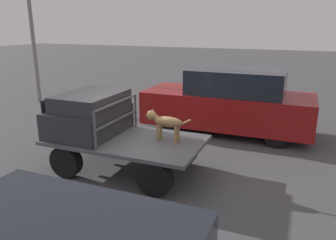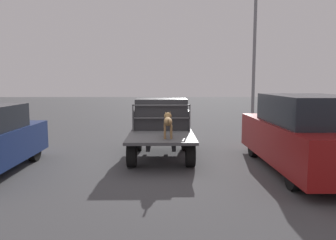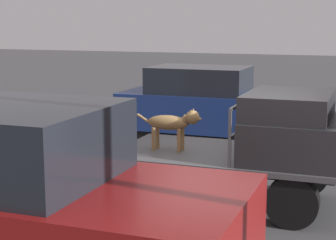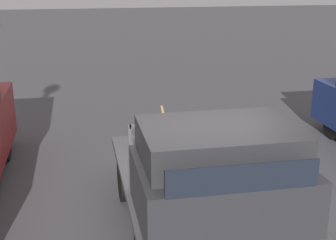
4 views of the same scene
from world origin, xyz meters
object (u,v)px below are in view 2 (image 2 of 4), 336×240
(flatbed_truck, at_px, (161,139))
(parked_pickup_far, at_px, (305,134))
(dog, at_px, (168,121))
(light_pole_near, at_px, (255,35))

(flatbed_truck, height_order, parked_pickup_far, parked_pickup_far)
(flatbed_truck, relative_size, dog, 3.22)
(light_pole_near, bearing_deg, dog, 150.14)
(flatbed_truck, xyz_separation_m, light_pole_near, (6.96, -4.67, 4.07))
(dog, xyz_separation_m, light_pole_near, (7.81, -4.48, 3.40))
(flatbed_truck, distance_m, light_pole_near, 9.32)
(parked_pickup_far, bearing_deg, flatbed_truck, 57.08)
(parked_pickup_far, distance_m, light_pole_near, 9.31)
(flatbed_truck, height_order, light_pole_near, light_pole_near)
(dog, xyz_separation_m, parked_pickup_far, (-0.70, -3.53, -0.26))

